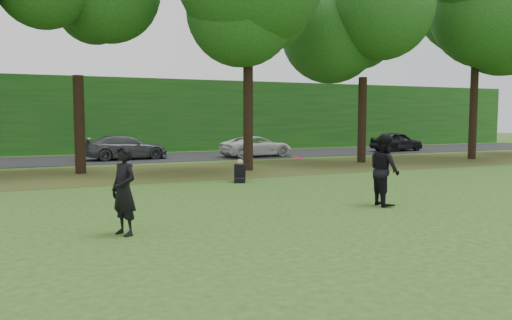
{
  "coord_description": "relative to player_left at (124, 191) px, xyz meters",
  "views": [
    {
      "loc": [
        -4.67,
        -8.23,
        2.39
      ],
      "look_at": [
        0.4,
        3.27,
        1.3
      ],
      "focal_mm": 35.0,
      "sensor_mm": 36.0,
      "label": 1
    }
  ],
  "objects": [
    {
      "name": "player_right",
      "position": [
        6.99,
        0.66,
        0.05
      ],
      "size": [
        0.89,
        1.05,
        1.92
      ],
      "primitive_type": "imported",
      "rotation": [
        0.0,
        0.0,
        1.39
      ],
      "color": "black",
      "rests_on": "ground"
    },
    {
      "name": "leaf_litter",
      "position": [
        3.09,
        11.06,
        -0.9
      ],
      "size": [
        60.0,
        7.0,
        0.01
      ],
      "primitive_type": "cube",
      "color": "#4A421A",
      "rests_on": "ground"
    },
    {
      "name": "street",
      "position": [
        3.09,
        19.06,
        -0.9
      ],
      "size": [
        70.0,
        7.0,
        0.02
      ],
      "primitive_type": "cube",
      "color": "black",
      "rests_on": "ground"
    },
    {
      "name": "player_left",
      "position": [
        0.0,
        0.0,
        0.0
      ],
      "size": [
        0.68,
        0.79,
        1.82
      ],
      "primitive_type": "imported",
      "rotation": [
        0.0,
        0.0,
        -1.11
      ],
      "color": "black",
      "rests_on": "ground"
    },
    {
      "name": "far_hedge",
      "position": [
        3.09,
        25.06,
        1.59
      ],
      "size": [
        70.0,
        3.0,
        5.0
      ],
      "primitive_type": "cube",
      "color": "#175118",
      "rests_on": "ground"
    },
    {
      "name": "ground",
      "position": [
        3.09,
        -1.94,
        -0.91
      ],
      "size": [
        120.0,
        120.0,
        0.0
      ],
      "primitive_type": "plane",
      "color": "#294917",
      "rests_on": "ground"
    },
    {
      "name": "parked_cars",
      "position": [
        1.05,
        18.03,
        -0.2
      ],
      "size": [
        42.24,
        4.18,
        1.52
      ],
      "color": "black",
      "rests_on": "street"
    },
    {
      "name": "frisbee",
      "position": [
        4.08,
        0.2,
        0.51
      ],
      "size": [
        0.36,
        0.36,
        0.12
      ],
      "color": "#F81472",
      "rests_on": "ground"
    },
    {
      "name": "seated_person",
      "position": [
        5.26,
        6.81,
        -0.6
      ],
      "size": [
        0.66,
        0.83,
        0.83
      ],
      "rotation": [
        0.0,
        0.0,
        -0.4
      ],
      "color": "black",
      "rests_on": "ground"
    }
  ]
}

